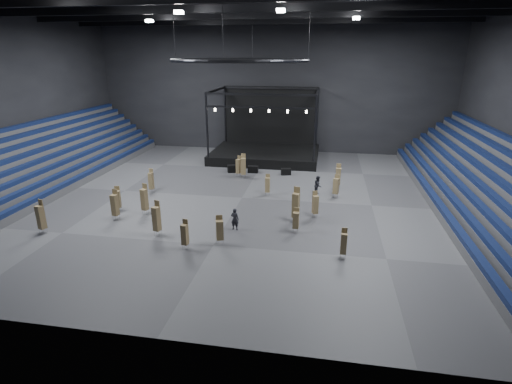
% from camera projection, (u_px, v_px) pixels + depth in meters
% --- Properties ---
extents(floor, '(50.00, 50.00, 0.00)m').
position_uv_depth(floor, '(242.00, 198.00, 39.62)').
color(floor, '#464649').
rests_on(floor, ground).
extents(wall_back, '(50.00, 0.20, 18.00)m').
position_uv_depth(wall_back, '(271.00, 87.00, 56.18)').
color(wall_back, black).
rests_on(wall_back, ground).
extents(wall_front, '(50.00, 0.20, 18.00)m').
position_uv_depth(wall_front, '(140.00, 166.00, 17.12)').
color(wall_front, black).
rests_on(wall_front, ground).
extents(wall_left, '(0.20, 42.00, 18.00)m').
position_uv_depth(wall_left, '(1.00, 101.00, 40.68)').
color(wall_left, black).
rests_on(wall_left, ground).
extents(bleachers_left, '(7.20, 40.00, 6.40)m').
position_uv_depth(bleachers_left, '(32.00, 170.00, 42.75)').
color(bleachers_left, '#47474A').
rests_on(bleachers_left, floor).
extents(bleachers_right, '(7.20, 40.00, 6.40)m').
position_uv_depth(bleachers_right, '(495.00, 195.00, 35.35)').
color(bleachers_right, '#47474A').
rests_on(bleachers_right, floor).
extents(stage, '(14.00, 10.00, 9.20)m').
position_uv_depth(stage, '(266.00, 147.00, 54.24)').
color(stage, black).
rests_on(stage, floor).
extents(truss_ring, '(12.30, 12.30, 5.15)m').
position_uv_depth(truss_ring, '(240.00, 60.00, 35.33)').
color(truss_ring, black).
rests_on(truss_ring, ceiling).
extents(roof_girders, '(49.00, 30.35, 0.70)m').
position_uv_depth(roof_girders, '(240.00, 8.00, 33.95)').
color(roof_girders, black).
rests_on(roof_girders, ceiling).
extents(floodlights, '(28.60, 16.60, 0.25)m').
position_uv_depth(floodlights, '(229.00, 11.00, 30.42)').
color(floodlights, white).
rests_on(floodlights, roof_girders).
extents(flight_case_left, '(1.48, 1.11, 0.89)m').
position_uv_depth(flight_case_left, '(233.00, 169.00, 47.99)').
color(flight_case_left, black).
rests_on(flight_case_left, floor).
extents(flight_case_mid, '(1.23, 0.62, 0.81)m').
position_uv_depth(flight_case_mid, '(253.00, 169.00, 47.83)').
color(flight_case_mid, black).
rests_on(flight_case_mid, floor).
extents(flight_case_right, '(1.26, 0.85, 0.77)m').
position_uv_depth(flight_case_right, '(286.00, 172.00, 46.95)').
color(flight_case_right, black).
rests_on(flight_case_right, floor).
extents(chair_stack_0, '(0.50, 0.50, 2.30)m').
position_uv_depth(chair_stack_0, '(185.00, 234.00, 28.94)').
color(chair_stack_0, silver).
rests_on(chair_stack_0, floor).
extents(chair_stack_1, '(0.65, 0.65, 3.10)m').
position_uv_depth(chair_stack_1, '(296.00, 205.00, 33.44)').
color(chair_stack_1, silver).
rests_on(chair_stack_1, floor).
extents(chair_stack_2, '(0.48, 0.48, 2.24)m').
position_uv_depth(chair_stack_2, '(268.00, 184.00, 39.86)').
color(chair_stack_2, silver).
rests_on(chair_stack_2, floor).
extents(chair_stack_3, '(0.63, 0.63, 2.83)m').
position_uv_depth(chair_stack_3, '(243.00, 166.00, 45.43)').
color(chair_stack_3, silver).
rests_on(chair_stack_3, floor).
extents(chair_stack_4, '(0.60, 0.60, 2.37)m').
position_uv_depth(chair_stack_4, '(118.00, 199.00, 35.82)').
color(chair_stack_4, silver).
rests_on(chair_stack_4, floor).
extents(chair_stack_5, '(0.54, 0.54, 2.67)m').
position_uv_depth(chair_stack_5, '(338.00, 176.00, 41.95)').
color(chair_stack_5, silver).
rests_on(chair_stack_5, floor).
extents(chair_stack_6, '(0.46, 0.46, 2.51)m').
position_uv_depth(chair_stack_6, '(151.00, 180.00, 40.78)').
color(chair_stack_6, silver).
rests_on(chair_stack_6, floor).
extents(chair_stack_7, '(0.64, 0.64, 2.36)m').
position_uv_depth(chair_stack_7, '(336.00, 186.00, 39.31)').
color(chair_stack_7, silver).
rests_on(chair_stack_7, floor).
extents(chair_stack_8, '(0.58, 0.58, 2.72)m').
position_uv_depth(chair_stack_8, '(115.00, 204.00, 34.00)').
color(chair_stack_8, silver).
rests_on(chair_stack_8, floor).
extents(chair_stack_9, '(0.43, 0.43, 2.23)m').
position_uv_depth(chair_stack_9, '(344.00, 243.00, 27.65)').
color(chair_stack_9, silver).
rests_on(chair_stack_9, floor).
extents(chair_stack_10, '(0.60, 0.60, 2.45)m').
position_uv_depth(chair_stack_10, '(238.00, 166.00, 46.09)').
color(chair_stack_10, silver).
rests_on(chair_stack_10, floor).
extents(chair_stack_11, '(0.63, 0.63, 2.87)m').
position_uv_depth(chair_stack_11, '(157.00, 218.00, 31.04)').
color(chair_stack_11, silver).
rests_on(chair_stack_11, floor).
extents(chair_stack_12, '(0.60, 0.60, 2.81)m').
position_uv_depth(chair_stack_12, '(144.00, 199.00, 35.19)').
color(chair_stack_12, silver).
rests_on(chair_stack_12, floor).
extents(chair_stack_13, '(0.50, 0.50, 2.05)m').
position_uv_depth(chair_stack_13, '(296.00, 220.00, 31.63)').
color(chair_stack_13, silver).
rests_on(chair_stack_13, floor).
extents(chair_stack_14, '(0.63, 0.63, 2.81)m').
position_uv_depth(chair_stack_14, '(41.00, 217.00, 31.40)').
color(chair_stack_14, silver).
rests_on(chair_stack_14, floor).
extents(chair_stack_15, '(0.59, 0.59, 2.39)m').
position_uv_depth(chair_stack_15, '(315.00, 204.00, 34.52)').
color(chair_stack_15, silver).
rests_on(chair_stack_15, floor).
extents(chair_stack_16, '(0.68, 0.68, 2.30)m').
position_uv_depth(chair_stack_16, '(220.00, 229.00, 29.58)').
color(chair_stack_16, silver).
rests_on(chair_stack_16, floor).
extents(man_center, '(0.73, 0.54, 1.83)m').
position_uv_depth(man_center, '(235.00, 219.00, 32.21)').
color(man_center, black).
rests_on(man_center, floor).
extents(crew_member, '(0.93, 1.09, 1.97)m').
position_uv_depth(crew_member, '(318.00, 185.00, 40.17)').
color(crew_member, black).
rests_on(crew_member, floor).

